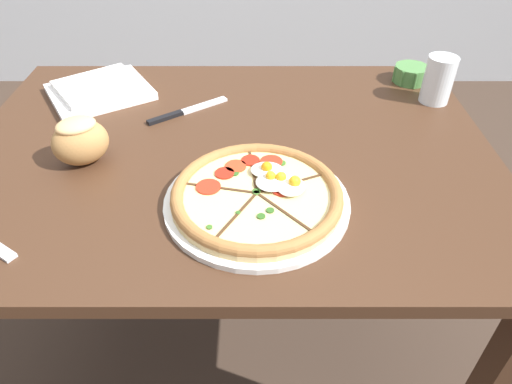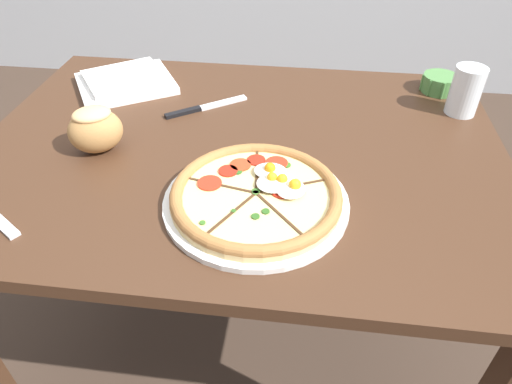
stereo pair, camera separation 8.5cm
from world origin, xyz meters
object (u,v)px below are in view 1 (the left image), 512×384
pizza (257,196)px  napkin_folded (99,90)px  ramekin_bowl (410,73)px  water_glass (437,82)px  knife_main (186,111)px  dining_table (229,183)px  bread_piece_near (79,141)px

pizza → napkin_folded: (-0.42, 0.45, -0.00)m
napkin_folded → ramekin_bowl: bearing=5.5°
pizza → napkin_folded: bearing=133.1°
ramekin_bowl → water_glass: size_ratio=0.83×
napkin_folded → pizza: bearing=-46.9°
ramekin_bowl → napkin_folded: size_ratio=0.31×
knife_main → water_glass: 0.64m
dining_table → ramekin_bowl: bearing=33.9°
bread_piece_near → water_glass: (0.83, 0.28, -0.00)m
pizza → napkin_folded: size_ratio=1.11×
water_glass → dining_table: bearing=-157.5°
napkin_folded → bread_piece_near: bread_piece_near is taller
napkin_folded → water_glass: 0.88m
knife_main → dining_table: bearing=-90.5°
pizza → bread_piece_near: (-0.37, 0.14, 0.04)m
bread_piece_near → pizza: bearing=-20.6°
napkin_folded → water_glass: (0.88, -0.03, 0.04)m
dining_table → knife_main: size_ratio=6.23×
dining_table → bread_piece_near: bread_piece_near is taller
bread_piece_near → dining_table: bearing=11.0°
pizza → knife_main: bearing=116.3°
dining_table → napkin_folded: (-0.35, 0.25, 0.12)m
ramekin_bowl → bread_piece_near: bread_piece_near is taller
knife_main → water_glass: size_ratio=1.60×
napkin_folded → bread_piece_near: (0.05, -0.31, 0.04)m
ramekin_bowl → knife_main: size_ratio=0.52×
bread_piece_near → knife_main: bearing=48.3°
dining_table → bread_piece_near: bearing=-169.0°
knife_main → water_glass: water_glass is taller
napkin_folded → knife_main: size_ratio=1.66×
bread_piece_near → knife_main: size_ratio=0.75×
napkin_folded → water_glass: water_glass is taller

